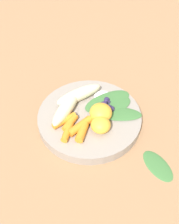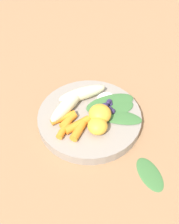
% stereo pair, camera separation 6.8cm
% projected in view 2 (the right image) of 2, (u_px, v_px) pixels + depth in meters
% --- Properties ---
extents(ground_plane, '(2.40, 2.40, 0.00)m').
position_uv_depth(ground_plane, '(90.00, 122.00, 0.70)').
color(ground_plane, '#99704C').
extents(bowl, '(0.25, 0.25, 0.03)m').
position_uv_depth(bowl, '(90.00, 118.00, 0.69)').
color(bowl, gray).
rests_on(bowl, ground_plane).
extents(banana_peeled_left, '(0.06, 0.13, 0.03)m').
position_uv_depth(banana_peeled_left, '(67.00, 105.00, 0.68)').
color(banana_peeled_left, beige).
rests_on(banana_peeled_left, bowl).
extents(banana_peeled_right, '(0.12, 0.11, 0.03)m').
position_uv_depth(banana_peeled_right, '(82.00, 94.00, 0.71)').
color(banana_peeled_right, beige).
rests_on(banana_peeled_right, bowl).
extents(orange_segment_near, '(0.05, 0.05, 0.04)m').
position_uv_depth(orange_segment_near, '(100.00, 114.00, 0.66)').
color(orange_segment_near, '#F4A833').
rests_on(orange_segment_near, bowl).
extents(orange_segment_far, '(0.05, 0.05, 0.03)m').
position_uv_depth(orange_segment_far, '(98.00, 126.00, 0.64)').
color(orange_segment_far, '#F4A833').
rests_on(orange_segment_far, bowl).
extents(carrot_front, '(0.05, 0.06, 0.02)m').
position_uv_depth(carrot_front, '(63.00, 118.00, 0.67)').
color(carrot_front, orange).
rests_on(carrot_front, bowl).
extents(carrot_mid_left, '(0.03, 0.05, 0.02)m').
position_uv_depth(carrot_mid_left, '(68.00, 121.00, 0.66)').
color(carrot_mid_left, orange).
rests_on(carrot_mid_left, bowl).
extents(carrot_mid_right, '(0.02, 0.06, 0.02)m').
position_uv_depth(carrot_mid_right, '(64.00, 128.00, 0.64)').
color(carrot_mid_right, orange).
rests_on(carrot_mid_right, bowl).
extents(carrot_rear, '(0.05, 0.06, 0.02)m').
position_uv_depth(carrot_rear, '(77.00, 125.00, 0.65)').
color(carrot_rear, orange).
rests_on(carrot_rear, bowl).
extents(carrot_small, '(0.02, 0.05, 0.02)m').
position_uv_depth(carrot_small, '(78.00, 131.00, 0.64)').
color(carrot_small, orange).
rests_on(carrot_small, bowl).
extents(blueberry_pile, '(0.04, 0.04, 0.03)m').
position_uv_depth(blueberry_pile, '(108.00, 107.00, 0.69)').
color(blueberry_pile, '#2D234C').
rests_on(blueberry_pile, bowl).
extents(coconut_shred_patch, '(0.05, 0.05, 0.00)m').
position_uv_depth(coconut_shred_patch, '(106.00, 99.00, 0.72)').
color(coconut_shred_patch, white).
rests_on(coconut_shred_patch, bowl).
extents(kale_leaf_left, '(0.13, 0.06, 0.00)m').
position_uv_depth(kale_leaf_left, '(116.00, 116.00, 0.68)').
color(kale_leaf_left, '#3D7038').
rests_on(kale_leaf_left, bowl).
extents(kale_leaf_right, '(0.12, 0.11, 0.00)m').
position_uv_depth(kale_leaf_right, '(114.00, 107.00, 0.70)').
color(kale_leaf_right, '#3D7038').
rests_on(kale_leaf_right, bowl).
extents(kale_leaf_rear, '(0.14, 0.13, 0.00)m').
position_uv_depth(kale_leaf_rear, '(110.00, 103.00, 0.71)').
color(kale_leaf_rear, '#3D7038').
rests_on(kale_leaf_rear, bowl).
extents(kale_leaf_stray, '(0.09, 0.10, 0.01)m').
position_uv_depth(kale_leaf_stray, '(150.00, 174.00, 0.60)').
color(kale_leaf_stray, '#3D7038').
rests_on(kale_leaf_stray, ground_plane).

